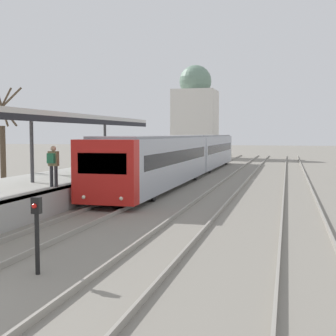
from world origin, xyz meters
TOP-DOWN VIEW (x-y plane):
  - track_middle_line at (3.77, 0.00)m, footprint 1.50×120.00m
  - platform_canopy at (-3.95, 12.36)m, footprint 4.00×21.39m
  - person_on_platform at (-2.25, 11.03)m, footprint 0.40×0.40m
  - train_near at (0.00, 26.69)m, footprint 2.63×31.89m
  - signal_post_near at (1.74, 2.82)m, footprint 0.20×0.21m
  - distant_domed_building at (-4.51, 52.67)m, footprint 5.29×5.29m
  - bare_tree_background at (-9.17, 17.91)m, footprint 2.66×1.67m

SIDE VIEW (x-z plane):
  - track_middle_line at x=3.77m, z-range 0.00..0.15m
  - signal_post_near at x=1.74m, z-range 0.21..1.91m
  - train_near at x=0.00m, z-range 0.17..3.12m
  - person_on_platform at x=-2.25m, z-range 1.06..2.73m
  - bare_tree_background at x=-9.17m, z-range -0.20..5.61m
  - platform_canopy at x=-3.95m, z-range 2.31..5.37m
  - distant_domed_building at x=-4.51m, z-range -0.39..11.35m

